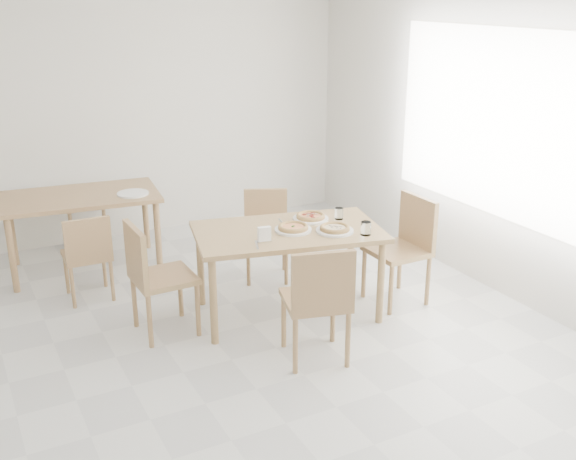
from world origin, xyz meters
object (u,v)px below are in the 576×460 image
chair_east (406,242)px  tumbler_a (366,228)px  plate_pepperoni (311,219)px  napkin_holder (264,235)px  plate_mushroom (335,231)px  pizza_margherita (293,227)px  chair_west (152,272)px  pizza_mushroom (335,228)px  chair_back_s (88,252)px  plate_margherita (293,230)px  chair_back_n (76,196)px  main_table (288,239)px  chair_south (319,297)px  chair_north (266,227)px  second_table (81,204)px  pizza_pepperoni (311,216)px  tumbler_b (339,214)px  plate_empty (133,194)px

chair_east → tumbler_a: 0.62m
plate_pepperoni → napkin_holder: 0.66m
plate_mushroom → pizza_margherita: pizza_margherita is taller
chair_west → pizza_mushroom: chair_west is taller
napkin_holder → chair_east: bearing=6.1°
plate_mushroom → chair_back_s: chair_back_s is taller
chair_west → chair_east: chair_east is taller
plate_margherita → chair_back_n: 2.93m
main_table → chair_west: (-1.10, 0.17, -0.13)m
chair_back_s → chair_back_n: size_ratio=0.91×
chair_south → plate_pepperoni: (0.47, 0.94, 0.23)m
chair_west → plate_margherita: size_ratio=3.07×
chair_back_n → chair_north: bearing=-62.9°
main_table → plate_pepperoni: plate_pepperoni is taller
tumbler_a → pizza_margherita: bearing=143.0°
pizza_margherita → second_table: pizza_margherita is taller
chair_west → pizza_margherita: bearing=-102.0°
chair_back_n → chair_east: bearing=-62.9°
chair_east → chair_back_n: bearing=-142.6°
pizza_pepperoni → second_table: (-1.58, 1.65, -0.12)m
plate_margherita → plate_pepperoni: same height
chair_east → tumbler_a: chair_east is taller
main_table → chair_north: 0.87m
plate_margherita → pizza_margherita: size_ratio=1.00×
tumbler_a → tumbler_b: 0.43m
main_table → napkin_holder: 0.37m
chair_south → chair_east: 1.34m
plate_mushroom → tumbler_b: 0.32m
plate_margherita → plate_empty: size_ratio=1.01×
plate_margherita → pizza_pepperoni: (0.26, 0.18, 0.02)m
pizza_margherita → napkin_holder: bearing=-158.6°
main_table → tumbler_b: 0.53m
chair_east → plate_mushroom: (-0.72, 0.01, 0.22)m
pizza_pepperoni → tumbler_b: size_ratio=3.32×
chair_north → plate_pepperoni: 0.75m
pizza_pepperoni → plate_pepperoni: bearing=180.0°
plate_mushroom → napkin_holder: napkin_holder is taller
main_table → plate_mushroom: plate_mushroom is taller
tumbler_a → chair_south: bearing=-148.2°
chair_west → chair_east: size_ratio=0.99×
chair_back_n → plate_pepperoni: bearing=-70.1°
chair_west → chair_east: bearing=-101.8°
chair_south → chair_back_s: chair_south is taller
plate_margherita → tumbler_a: (0.47, -0.35, 0.05)m
chair_south → tumbler_b: (0.69, 0.85, 0.27)m
napkin_holder → second_table: 2.20m
chair_west → tumbler_a: 1.70m
chair_north → chair_east: (0.83, -1.05, 0.06)m
chair_back_n → second_table: bearing=-107.8°
chair_back_n → pizza_margherita: bearing=-76.3°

